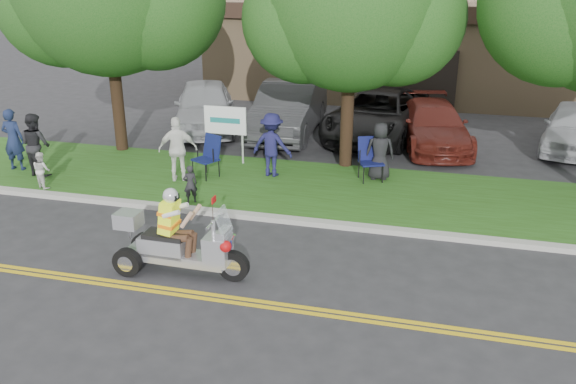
% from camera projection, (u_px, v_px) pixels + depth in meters
% --- Properties ---
extents(ground, '(120.00, 120.00, 0.00)m').
position_uv_depth(ground, '(253.00, 288.00, 11.19)').
color(ground, '#28282B').
rests_on(ground, ground).
extents(centerline_near, '(60.00, 0.10, 0.01)m').
position_uv_depth(centerline_near, '(243.00, 304.00, 10.66)').
color(centerline_near, gold).
rests_on(centerline_near, ground).
extents(centerline_far, '(60.00, 0.10, 0.01)m').
position_uv_depth(centerline_far, '(246.00, 299.00, 10.81)').
color(centerline_far, gold).
rests_on(centerline_far, ground).
extents(curb, '(60.00, 0.25, 0.12)m').
position_uv_depth(curb, '(294.00, 220.00, 13.92)').
color(curb, '#A8A89E').
rests_on(curb, ground).
extents(grass_verge, '(60.00, 4.00, 0.10)m').
position_uv_depth(grass_verge, '(314.00, 189.00, 15.87)').
color(grass_verge, '#244713').
rests_on(grass_verge, ground).
extents(commercial_building, '(18.00, 8.20, 4.00)m').
position_uv_depth(commercial_building, '(424.00, 46.00, 27.14)').
color(commercial_building, '#9E7F5B').
rests_on(commercial_building, ground).
extents(tree_mid, '(5.88, 4.80, 7.05)m').
position_uv_depth(tree_mid, '(353.00, 8.00, 16.00)').
color(tree_mid, '#332114').
rests_on(tree_mid, ground).
extents(business_sign, '(1.25, 0.06, 1.75)m').
position_uv_depth(business_sign, '(225.00, 123.00, 17.38)').
color(business_sign, silver).
rests_on(business_sign, ground).
extents(trike_scooter, '(2.64, 0.88, 1.73)m').
position_uv_depth(trike_scooter, '(176.00, 244.00, 11.52)').
color(trike_scooter, black).
rests_on(trike_scooter, ground).
extents(lawn_chair_a, '(0.81, 0.82, 1.14)m').
position_uv_depth(lawn_chair_a, '(209.00, 153.00, 16.43)').
color(lawn_chair_a, black).
rests_on(lawn_chair_a, grass_verge).
extents(lawn_chair_b, '(0.80, 0.81, 1.14)m').
position_uv_depth(lawn_chair_b, '(370.00, 156.00, 16.20)').
color(lawn_chair_b, black).
rests_on(lawn_chair_b, grass_verge).
extents(spectator_adult_left, '(0.66, 0.46, 1.74)m').
position_uv_depth(spectator_adult_left, '(13.00, 139.00, 16.87)').
color(spectator_adult_left, '#182344').
rests_on(spectator_adult_left, grass_verge).
extents(spectator_adult_mid, '(1.00, 0.88, 1.72)m').
position_uv_depth(spectator_adult_mid, '(36.00, 145.00, 16.42)').
color(spectator_adult_mid, black).
rests_on(spectator_adult_mid, grass_verge).
extents(spectator_adult_right, '(1.09, 0.75, 1.73)m').
position_uv_depth(spectator_adult_right, '(178.00, 149.00, 16.02)').
color(spectator_adult_right, white).
rests_on(spectator_adult_right, grass_verge).
extents(spectator_chair_a, '(1.19, 0.78, 1.73)m').
position_uv_depth(spectator_chair_a, '(272.00, 145.00, 16.39)').
color(spectator_chair_a, '#191946').
rests_on(spectator_chair_a, grass_verge).
extents(spectator_chair_b, '(0.85, 0.64, 1.56)m').
position_uv_depth(spectator_chair_b, '(380.00, 151.00, 16.15)').
color(spectator_chair_b, black).
rests_on(spectator_chair_b, grass_verge).
extents(child_left, '(0.41, 0.38, 0.94)m').
position_uv_depth(child_left, '(190.00, 184.00, 14.67)').
color(child_left, black).
rests_on(child_left, grass_verge).
extents(child_right, '(0.57, 0.52, 0.96)m').
position_uv_depth(child_right, '(42.00, 170.00, 15.63)').
color(child_right, silver).
rests_on(child_right, grass_verge).
extents(parked_car_far_left, '(3.64, 5.35, 1.69)m').
position_uv_depth(parked_car_far_left, '(205.00, 106.00, 21.28)').
color(parked_car_far_left, '#A4A5AB').
rests_on(parked_car_far_left, ground).
extents(parked_car_left, '(2.08, 5.40, 1.76)m').
position_uv_depth(parked_car_left, '(288.00, 109.00, 20.62)').
color(parked_car_left, '#323335').
rests_on(parked_car_left, ground).
extents(parked_car_mid, '(3.49, 6.02, 1.58)m').
position_uv_depth(parked_car_mid, '(377.00, 114.00, 20.34)').
color(parked_car_mid, black).
rests_on(parked_car_mid, ground).
extents(parked_car_right, '(2.93, 5.08, 1.39)m').
position_uv_depth(parked_car_right, '(433.00, 125.00, 19.39)').
color(parked_car_right, '#561B14').
rests_on(parked_car_right, ground).
extents(parked_car_far_right, '(2.65, 4.60, 1.47)m').
position_uv_depth(parked_car_far_right, '(575.00, 127.00, 18.99)').
color(parked_car_far_right, '#B6B8BE').
rests_on(parked_car_far_right, ground).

